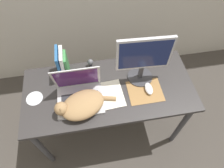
# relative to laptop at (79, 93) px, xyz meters

# --- Properties ---
(ground_plane) EXTENTS (12.00, 12.00, 0.00)m
(ground_plane) POSITION_rel_laptop_xyz_m (0.22, -0.25, -0.78)
(ground_plane) COLOR #3D3833
(desk) EXTENTS (1.29, 0.58, 0.73)m
(desk) POSITION_rel_laptop_xyz_m (0.22, 0.04, -0.14)
(desk) COLOR #2D2B2B
(desk) RESTS_ON ground_plane
(laptop) EXTENTS (0.33, 0.27, 0.27)m
(laptop) POSITION_rel_laptop_xyz_m (0.00, 0.00, 0.00)
(laptop) COLOR #B7B7BC
(laptop) RESTS_ON desk
(cat) EXTENTS (0.43, 0.31, 0.13)m
(cat) POSITION_rel_laptop_xyz_m (0.00, -0.10, 0.00)
(cat) COLOR #99754C
(cat) RESTS_ON desk
(external_monitor) EXTENTS (0.39, 0.19, 0.40)m
(external_monitor) POSITION_rel_laptop_xyz_m (0.48, 0.10, 0.17)
(external_monitor) COLOR #333338
(external_monitor) RESTS_ON desk
(mousepad) EXTENTS (0.25, 0.21, 0.00)m
(mousepad) POSITION_rel_laptop_xyz_m (0.48, -0.03, -0.05)
(mousepad) COLOR olive
(mousepad) RESTS_ON desk
(computer_mouse) EXTENTS (0.06, 0.11, 0.03)m
(computer_mouse) POSITION_rel_laptop_xyz_m (0.51, -0.02, -0.03)
(computer_mouse) COLOR silver
(computer_mouse) RESTS_ON mousepad
(book_row) EXTENTS (0.07, 0.16, 0.24)m
(book_row) POSITION_rel_laptop_xyz_m (-0.10, 0.24, 0.06)
(book_row) COLOR #285B93
(book_row) RESTS_ON desk
(notepad) EXTENTS (0.20, 0.25, 0.01)m
(notepad) POSITION_rel_laptop_xyz_m (0.22, -0.02, -0.05)
(notepad) COLOR silver
(notepad) RESTS_ON desk
(webcam) EXTENTS (0.05, 0.05, 0.07)m
(webcam) POSITION_rel_laptop_xyz_m (0.11, 0.28, -0.01)
(webcam) COLOR #232328
(webcam) RESTS_ON desk
(cd_disc) EXTENTS (0.12, 0.12, 0.00)m
(cd_disc) POSITION_rel_laptop_xyz_m (-0.33, 0.04, -0.05)
(cd_disc) COLOR silver
(cd_disc) RESTS_ON desk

